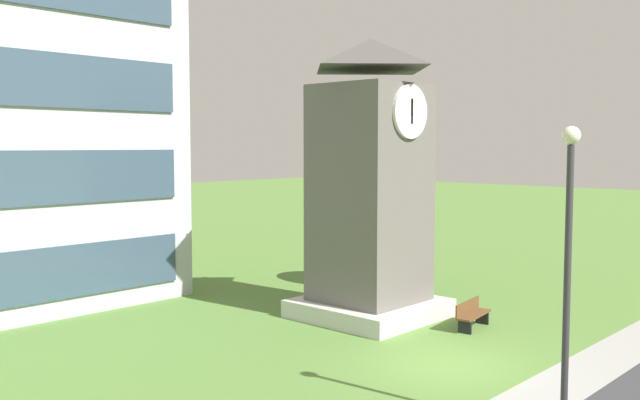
{
  "coord_description": "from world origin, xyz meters",
  "views": [
    {
      "loc": [
        -15.59,
        -9.9,
        5.85
      ],
      "look_at": [
        1.39,
        5.88,
        4.04
      ],
      "focal_mm": 39.19,
      "sensor_mm": 36.0,
      "label": 1
    }
  ],
  "objects": [
    {
      "name": "ground_plane",
      "position": [
        0.0,
        0.0,
        0.0
      ],
      "size": [
        160.0,
        160.0,
        0.0
      ],
      "primitive_type": "plane",
      "color": "#567F38"
    },
    {
      "name": "kerb_strip",
      "position": [
        0.0,
        -2.9,
        0.0
      ],
      "size": [
        120.0,
        1.6,
        0.01
      ],
      "primitive_type": "cube",
      "color": "#9E9E99",
      "rests_on": "ground"
    },
    {
      "name": "clock_tower",
      "position": [
        2.79,
        4.87,
        4.16
      ],
      "size": [
        4.26,
        4.26,
        9.39
      ],
      "color": "#605B56",
      "rests_on": "ground"
    },
    {
      "name": "park_bench",
      "position": [
        3.84,
        1.5,
        0.46
      ],
      "size": [
        1.85,
        0.74,
        0.88
      ],
      "color": "brown",
      "rests_on": "ground"
    },
    {
      "name": "street_lamp",
      "position": [
        -2.3,
        -4.22,
        3.83
      ],
      "size": [
        0.36,
        0.36,
        6.23
      ],
      "color": "#333338",
      "rests_on": "ground"
    },
    {
      "name": "tree_near_tower",
      "position": [
        7.1,
        7.39,
        3.26
      ],
      "size": [
        2.95,
        2.95,
        4.76
      ],
      "color": "#513823",
      "rests_on": "ground"
    }
  ]
}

